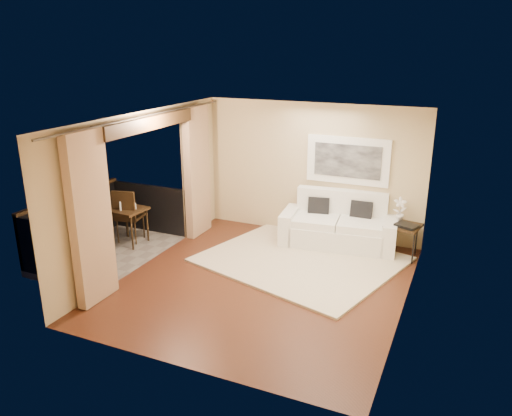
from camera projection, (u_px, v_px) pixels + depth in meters
The scene contains 18 objects.
floor at pixel (263, 282), 8.29m from camera, with size 5.00×5.00×0.00m, color #4D2616.
room_shell at pixel (146, 123), 8.31m from camera, with size 5.00×6.40×5.00m.
balcony at pixel (104, 242), 9.50m from camera, with size 1.81×2.60×1.17m.
curtains at pixel (152, 191), 8.67m from camera, with size 0.16×4.80×2.64m.
artwork at pixel (348, 161), 9.64m from camera, with size 1.62×0.07×0.92m.
rug at pixel (301, 259), 9.12m from camera, with size 3.21×2.80×0.04m, color beige.
sofa at pixel (339, 227), 9.72m from camera, with size 2.28×1.19×1.05m.
side_table at pixel (403, 228), 9.10m from camera, with size 0.67×0.67×0.63m.
tray at pixel (407, 226), 8.98m from camera, with size 0.38×0.28×0.05m, color black.
orchid at pixel (400, 209), 9.21m from camera, with size 0.24×0.16×0.46m, color white.
bistro_table at pixel (128, 213), 9.71m from camera, with size 0.66×0.66×0.72m.
balcony_chair_far at pixel (127, 212), 9.77m from camera, with size 0.55×0.55×1.09m.
balcony_chair_near at pixel (58, 236), 8.70m from camera, with size 0.55×0.55×1.01m.
ice_bucket at pixel (126, 202), 9.76m from camera, with size 0.18×0.18×0.20m, color silver.
candle at pixel (132, 205), 9.80m from camera, with size 0.06×0.06×0.07m, color red.
vase at pixel (120, 206), 9.54m from camera, with size 0.04×0.04×0.18m, color silver.
glass_a at pixel (130, 207), 9.61m from camera, with size 0.06×0.06×0.12m, color silver.
glass_b at pixel (135, 206), 9.64m from camera, with size 0.06×0.06×0.12m, color white.
Camera 1 is at (2.91, -6.89, 3.78)m, focal length 35.00 mm.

